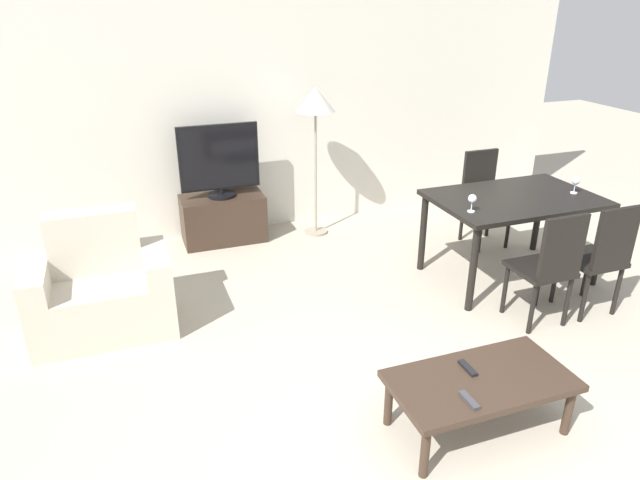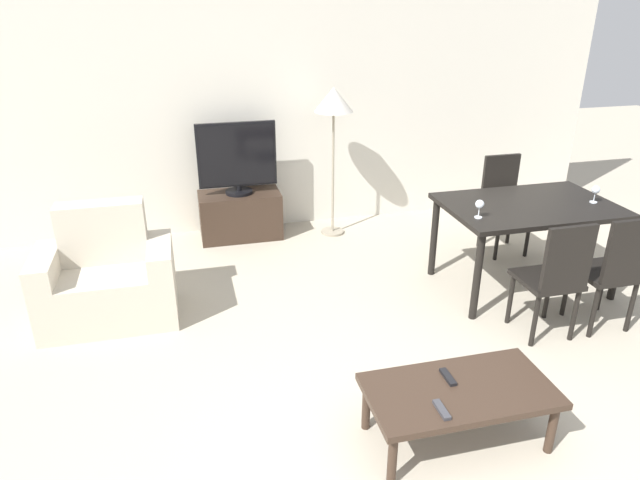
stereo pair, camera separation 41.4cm
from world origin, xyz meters
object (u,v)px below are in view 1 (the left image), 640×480
Objects in this scene: dining_chair_near at (549,264)px; remote_secondary at (469,400)px; dining_table at (514,206)px; remote_primary at (468,368)px; armchair at (101,292)px; tv at (219,161)px; tv_stand at (223,218)px; dining_chair_far at (483,193)px; wine_glass_left at (472,200)px; dining_chair_near_right at (601,254)px; coffee_table at (481,384)px; wine_glass_center at (576,182)px; floor_lamp at (315,106)px.

remote_secondary is (-1.31, -0.96, -0.14)m from dining_chair_near.
dining_table reaches higher than remote_primary.
armchair is 1.88m from tv.
dining_chair_far is (2.46, -0.91, 0.28)m from tv_stand.
wine_glass_left is (-0.81, -0.95, 0.35)m from dining_chair_far.
dining_chair_near_right is (2.46, -2.43, -0.33)m from tv.
coffee_table is at bearing -43.00° from armchair.
dining_chair_far is 3.08m from remote_secondary.
dining_chair_near is 0.75m from wine_glass_left.
dining_chair_near reaches higher than wine_glass_center.
wine_glass_center reaches higher than tv_stand.
remote_secondary is at bearing -143.70° from dining_chair_near.
remote_secondary is at bearing -140.47° from coffee_table.
dining_table is 2.06m from remote_primary.
remote_secondary is at bearing -131.99° from dining_table.
tv is 0.56× the size of dining_table.
dining_chair_near is 1.00× the size of dining_chair_far.
floor_lamp is (-1.02, 2.30, 0.82)m from dining_chair_near.
tv is at bearing 159.77° from dining_chair_far.
floor_lamp is (-1.50, 2.30, 0.82)m from dining_chair_near_right.
remote_primary is (-1.65, -0.72, -0.14)m from dining_chair_near_right.
dining_table reaches higher than coffee_table.
floor_lamp is 2.47m from wine_glass_center.
dining_chair_near_right is 1.80m from remote_primary.
dining_chair_near_right is 2.04m from remote_secondary.
dining_chair_near_right is (0.24, -0.76, -0.16)m from dining_table.
coffee_table is 2.85m from dining_chair_far.
tv_stand is 2.56m from wine_glass_left.
armchair is at bearing -130.77° from tv_stand.
dining_table is at bearing 18.17° from wine_glass_left.
dining_chair_far is (0.24, 0.76, -0.16)m from dining_table.
dining_chair_near is at bearing -66.16° from floor_lamp.
dining_chair_near_right is (2.46, -2.44, 0.28)m from tv_stand.
remote_primary is (1.99, -1.79, 0.05)m from armchair.
dining_chair_far is 1.53m from dining_chair_near_right.
dining_chair_far is at bearing 72.32° from dining_table.
dining_chair_far reaches higher than wine_glass_left.
dining_table is 1.50× the size of dining_chair_near.
dining_chair_near and dining_chair_far have the same top height.
wine_glass_left reaches higher than tv_stand.
dining_table is at bearing 168.97° from wine_glass_center.
armchair is 0.96× the size of coffee_table.
dining_chair_near is 6.20× the size of remote_primary.
dining_table is at bearing -50.63° from floor_lamp.
coffee_table is 1.41m from dining_chair_near.
armchair reaches higher than coffee_table.
armchair is 6.71× the size of remote_primary.
dining_chair_far is (1.62, 2.34, 0.20)m from coffee_table.
floor_lamp reaches higher than coffee_table.
dining_chair_near is 0.61× the size of floor_lamp.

